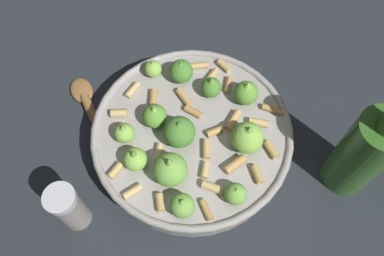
{
  "coord_description": "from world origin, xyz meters",
  "views": [
    {
      "loc": [
        0.24,
        -0.1,
        0.56
      ],
      "look_at": [
        0.0,
        0.0,
        0.06
      ],
      "focal_mm": 36.6,
      "sensor_mm": 36.0,
      "label": 1
    }
  ],
  "objects_px": {
    "pepper_shaker": "(69,208)",
    "olive_oil_bottle": "(364,152)",
    "wooden_spoon": "(97,125)",
    "cooking_pan": "(192,136)"
  },
  "relations": [
    {
      "from": "olive_oil_bottle",
      "to": "wooden_spoon",
      "type": "bearing_deg",
      "value": -124.21
    },
    {
      "from": "cooking_pan",
      "to": "olive_oil_bottle",
      "type": "distance_m",
      "value": 0.24
    },
    {
      "from": "pepper_shaker",
      "to": "olive_oil_bottle",
      "type": "distance_m",
      "value": 0.4
    },
    {
      "from": "pepper_shaker",
      "to": "wooden_spoon",
      "type": "bearing_deg",
      "value": 153.19
    },
    {
      "from": "pepper_shaker",
      "to": "wooden_spoon",
      "type": "relative_size",
      "value": 0.42
    },
    {
      "from": "wooden_spoon",
      "to": "cooking_pan",
      "type": "bearing_deg",
      "value": 55.52
    },
    {
      "from": "cooking_pan",
      "to": "pepper_shaker",
      "type": "distance_m",
      "value": 0.2
    },
    {
      "from": "olive_oil_bottle",
      "to": "wooden_spoon",
      "type": "xyz_separation_m",
      "value": [
        -0.22,
        -0.32,
        -0.08
      ]
    },
    {
      "from": "cooking_pan",
      "to": "olive_oil_bottle",
      "type": "height_order",
      "value": "olive_oil_bottle"
    },
    {
      "from": "olive_oil_bottle",
      "to": "wooden_spoon",
      "type": "height_order",
      "value": "olive_oil_bottle"
    }
  ]
}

